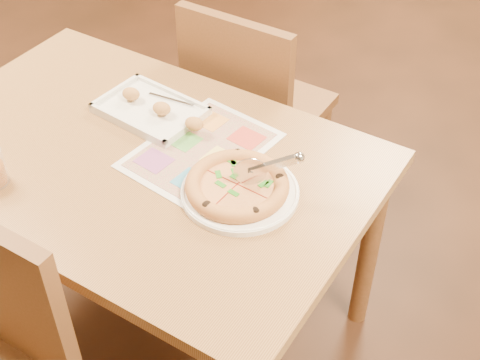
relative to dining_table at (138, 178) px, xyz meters
The scene contains 7 objects.
dining_table is the anchor object (origin of this frame).
chair_far 0.61m from the dining_table, 90.00° to the left, with size 0.42×0.42×0.47m.
plate 0.34m from the dining_table, ahead, with size 0.30×0.30×0.02m, color white.
pizza 0.34m from the dining_table, ahead, with size 0.27×0.27×0.04m.
pizza_cutter 0.43m from the dining_table, ahead, with size 0.14×0.10×0.10m.
appetizer_tray 0.21m from the dining_table, 112.12° to the left, with size 0.36×0.23×0.06m.
menu 0.20m from the dining_table, 37.56° to the left, with size 0.29×0.41×0.01m, color white.
Camera 1 is at (1.00, -1.05, 1.89)m, focal length 50.00 mm.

